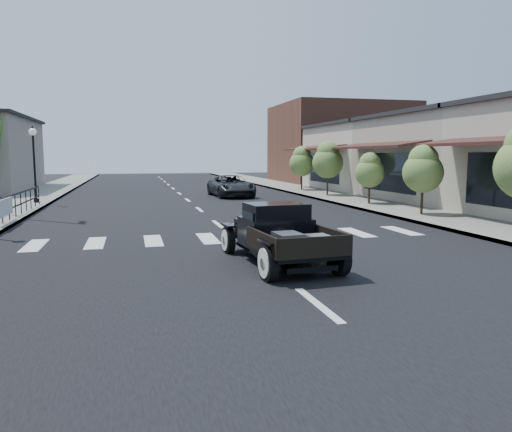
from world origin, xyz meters
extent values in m
plane|color=black|center=(0.00, 0.00, 0.00)|extent=(120.00, 120.00, 0.00)
cube|color=black|center=(0.00, 15.00, 0.01)|extent=(14.00, 80.00, 0.02)
cube|color=gray|center=(-8.50, 15.00, 0.07)|extent=(3.00, 80.00, 0.15)
cube|color=gray|center=(8.50, 15.00, 0.07)|extent=(3.00, 80.00, 0.15)
cube|color=#AAA08E|center=(15.00, 13.00, 2.25)|extent=(10.00, 9.00, 4.50)
cube|color=beige|center=(15.00, 22.00, 2.25)|extent=(10.00, 9.00, 4.50)
cube|color=brown|center=(15.50, 32.00, 3.50)|extent=(11.00, 10.00, 7.00)
imported|color=black|center=(2.79, 18.72, 0.64)|extent=(2.38, 4.72, 1.28)
camera|label=1|loc=(-2.94, -10.56, 2.49)|focal=35.00mm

